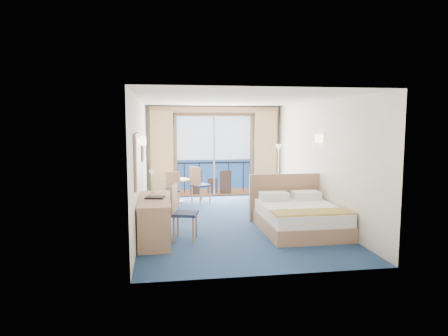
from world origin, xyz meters
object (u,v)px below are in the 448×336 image
Objects in this scene: floor_lamp at (279,158)px; desk at (154,223)px; armchair at (271,191)px; nightstand at (304,204)px; desk_chair at (180,209)px; round_table at (177,185)px; table_chair_b at (173,187)px; bed at (299,216)px; table_chair_a at (198,182)px.

floor_lamp is 0.93× the size of desk.
nightstand is at bearing 94.36° from armchair.
armchair is 0.79× the size of desk_chair.
desk is at bearing -97.64° from round_table.
table_chair_b is (-2.99, -0.33, -0.70)m from floor_lamp.
bed is 3.37m from floor_lamp.
armchair is 2.00m from table_chair_a.
table_chair_a is (0.58, -0.22, 0.08)m from round_table.
nightstand is 0.63× the size of table_chair_b.
bed reaches higher than round_table.
nightstand is 0.33× the size of desk.
bed is 1.98× the size of table_chair_a.
table_chair_b is (-0.13, -0.50, 0.02)m from round_table.
nightstand is at bearing 66.22° from bed.
armchair is 0.92× the size of table_chair_b.
floor_lamp reaches higher than armchair.
bed is 2.41× the size of armchair.
desk reaches higher than armchair.
desk_chair reaches higher than nightstand.
desk is 0.66m from desk_chair.
table_chair_b reaches higher than armchair.
floor_lamp is at bearing 48.85° from desk.
round_table is (-2.86, 0.17, -0.72)m from floor_lamp.
table_chair_b is at bearing 151.94° from nightstand.
desk_chair is 1.17× the size of table_chair_b.
desk_chair reaches higher than table_chair_a.
table_chair_a is at bearing 73.75° from desk.
round_table is at bearing 176.60° from floor_lamp.
desk is 4.01m from table_chair_a.
armchair is at bearing -2.97° from table_chair_b.
table_chair_a reaches higher than armchair.
round_table is 0.62m from table_chair_a.
armchair is at bearing -120.72° from floor_lamp.
desk is (-3.03, -3.26, 0.07)m from armchair.
bed is 1.37m from nightstand.
bed is at bearing 173.99° from table_chair_a.
floor_lamp is 1.53× the size of desk_chair.
desk is at bearing -131.15° from floor_lamp.
desk_chair reaches higher than armchair.
bed is at bearing -54.99° from round_table.
desk is at bearing 33.19° from armchair.
bed is 2.47m from desk_chair.
table_chair_b is at bearing 15.15° from desk_chair.
bed is at bearing -113.78° from nightstand.
round_table is (-2.36, 3.37, 0.19)m from bed.
table_chair_a reaches higher than desk.
table_chair_a is at bearing 3.36° from desk_chair.
desk_chair is (0.48, 0.43, 0.15)m from desk.
table_chair_b is (-2.61, 0.31, 0.13)m from armchair.
armchair is at bearing -27.97° from desk_chair.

